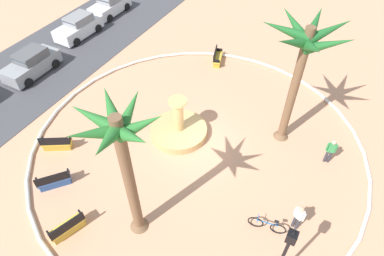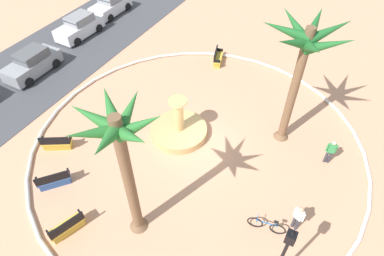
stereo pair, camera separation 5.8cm
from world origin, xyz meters
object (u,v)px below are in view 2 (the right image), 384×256
Objects in this scene: bench_east at (54,181)px; parked_car_second at (32,63)px; bench_southeast at (57,144)px; bicycle_red_frame at (266,226)px; person_cyclist_photo at (331,151)px; person_cyclist_helmet at (298,217)px; parked_car_rightmost at (111,5)px; parked_car_third at (79,27)px; palm_tree_near_fountain at (121,149)px; bench_west at (67,227)px; palm_tree_by_curb at (303,54)px; bench_north at (218,58)px; fountain at (179,129)px.

parked_car_second reaches higher than bench_east.
bicycle_red_frame is (0.74, -11.75, 0.04)m from bench_southeast.
person_cyclist_photo is (7.91, -11.62, 0.55)m from bench_east.
person_cyclist_helmet is 0.40× the size of parked_car_rightmost.
bench_east is 0.90× the size of bicycle_red_frame.
parked_car_third reaches higher than person_cyclist_photo.
bench_west is (-1.71, 2.58, -4.95)m from palm_tree_near_fountain.
parked_car_rightmost reaches higher than person_cyclist_helmet.
parked_car_second is (-2.22, 17.12, -4.67)m from palm_tree_by_curb.
palm_tree_near_fountain reaches higher than bench_north.
parked_car_rightmost is (16.16, 9.07, 0.43)m from bench_east.
person_cyclist_photo reaches higher than bench_west.
bench_east is at bearing 148.55° from fountain.
parked_car_rightmost is (2.55, 11.64, 0.43)m from bench_north.
palm_tree_near_fountain is (-5.88, -1.26, 4.95)m from fountain.
fountain is 7.23m from bicycle_red_frame.
parked_car_third reaches higher than bench_west.
bicycle_red_frame is 1.05× the size of person_cyclist_helmet.
palm_tree_near_fountain reaches higher than person_cyclist_helmet.
person_cyclist_photo is (-0.70, -2.71, -4.56)m from palm_tree_by_curb.
parked_car_second and parked_car_rightmost have the same top height.
palm_tree_near_fountain is 15.25m from parked_car_second.
bench_west reaches higher than bicycle_red_frame.
person_cyclist_photo is at bearing -44.27° from bench_west.
person_cyclist_photo is at bearing -65.65° from bench_southeast.
bench_east is 11.68m from person_cyclist_helmet.
bench_north is (15.20, -0.22, 0.00)m from bench_west.
person_cyclist_photo is at bearing -16.29° from bicycle_red_frame.
bench_east is at bearing -150.70° from parked_car_rightmost.
bench_southeast is at bearing 74.91° from palm_tree_near_fountain.
person_cyclist_helmet is at bearing 174.41° from person_cyclist_photo.
person_cyclist_helmet is 4.57m from person_cyclist_photo.
fountain is at bearing -52.49° from bench_southeast.
palm_tree_by_curb is 4.23× the size of bench_west.
parked_car_third is at bearing -177.21° from parked_car_rightmost.
bench_north is at bearing 8.24° from fountain.
parked_car_third is (8.51, 20.03, -0.13)m from person_cyclist_helmet.
palm_tree_near_fountain is 21.77m from parked_car_rightmost.
bench_west is 1.00× the size of bench_north.
palm_tree_near_fountain is at bearing -88.65° from bench_east.
person_cyclist_photo reaches higher than bench_southeast.
fountain is at bearing -128.57° from parked_car_rightmost.
bicycle_red_frame is at bearing -125.23° from parked_car_rightmost.
bench_east is 0.38× the size of parked_car_second.
person_cyclist_photo reaches higher than bench_east.
palm_tree_near_fountain reaches higher than fountain.
person_cyclist_photo is (5.27, -1.54, 0.51)m from bicycle_red_frame.
bench_west is at bearing -140.21° from parked_car_third.
palm_tree_near_fountain is 4.13× the size of bicycle_red_frame.
palm_tree_by_curb is 5.35m from person_cyclist_photo.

